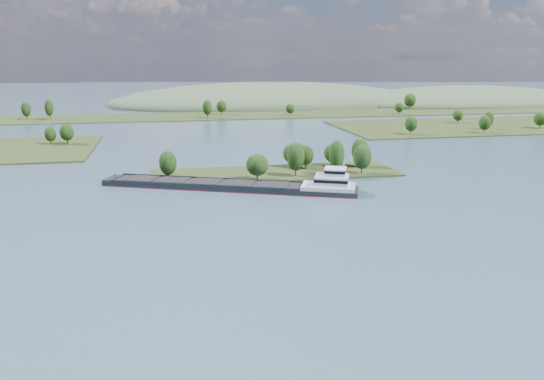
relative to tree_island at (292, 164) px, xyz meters
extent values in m
plane|color=#334359|center=(-6.39, -58.53, -4.09)|extent=(1800.00, 1800.00, 0.00)
cube|color=#263317|center=(-6.39, 1.47, -4.09)|extent=(100.00, 30.00, 1.20)
cylinder|color=black|center=(15.63, -9.88, -1.16)|extent=(0.50, 0.50, 4.66)
ellipsoid|color=black|center=(15.63, -9.88, 4.76)|extent=(6.18, 6.18, 11.98)
cylinder|color=black|center=(2.65, 11.16, -1.89)|extent=(0.50, 0.50, 3.21)
ellipsoid|color=black|center=(2.65, 11.16, 2.19)|extent=(7.67, 7.67, 8.25)
cylinder|color=black|center=(-0.19, -7.15, -1.32)|extent=(0.50, 0.50, 4.36)
ellipsoid|color=black|center=(-0.19, -7.15, 4.22)|extent=(7.09, 7.09, 11.20)
cylinder|color=black|center=(5.70, 6.41, -1.82)|extent=(0.50, 0.50, 3.34)
ellipsoid|color=black|center=(5.70, 6.41, 2.43)|extent=(5.63, 5.63, 8.59)
cylinder|color=black|center=(-16.19, -11.05, -1.83)|extent=(0.50, 0.50, 3.33)
ellipsoid|color=black|center=(-16.19, -11.05, 2.40)|extent=(8.50, 8.50, 8.56)
cylinder|color=black|center=(-49.41, -3.68, -1.66)|extent=(0.50, 0.50, 3.68)
ellipsoid|color=black|center=(-49.41, -3.68, 3.02)|extent=(6.68, 6.68, 9.45)
cylinder|color=black|center=(7.11, 4.90, -1.83)|extent=(0.50, 0.50, 3.33)
ellipsoid|color=black|center=(7.11, 4.90, 2.40)|extent=(6.52, 6.52, 8.56)
cylinder|color=black|center=(31.01, 5.17, -1.49)|extent=(0.50, 0.50, 4.01)
ellipsoid|color=black|center=(31.01, 5.17, 3.61)|extent=(7.33, 7.33, 10.31)
cylinder|color=black|center=(26.90, -8.32, -1.53)|extent=(0.50, 0.50, 3.92)
ellipsoid|color=black|center=(26.90, -8.32, 3.45)|extent=(7.37, 7.37, 10.08)
cylinder|color=black|center=(20.30, 9.41, -1.93)|extent=(0.50, 0.50, 3.13)
ellipsoid|color=black|center=(20.30, 9.41, 2.04)|extent=(7.60, 7.60, 8.04)
cylinder|color=black|center=(-101.58, 93.11, -1.53)|extent=(0.50, 0.50, 3.53)
ellipsoid|color=black|center=(-101.58, 93.11, 2.96)|extent=(7.37, 7.37, 9.08)
cylinder|color=black|center=(-109.99, 93.14, -1.74)|extent=(0.50, 0.50, 3.10)
ellipsoid|color=black|center=(-109.99, 93.14, 2.21)|extent=(5.99, 5.99, 7.98)
cylinder|color=black|center=(95.38, 90.15, -1.51)|extent=(0.50, 0.50, 3.57)
ellipsoid|color=black|center=(95.38, 90.15, 3.02)|extent=(7.41, 7.41, 9.17)
cylinder|color=black|center=(190.97, 99.73, -1.52)|extent=(0.50, 0.50, 3.55)
ellipsoid|color=black|center=(190.97, 99.73, 3.00)|extent=(8.52, 8.52, 9.13)
cylinder|color=black|center=(142.13, 86.50, -1.49)|extent=(0.50, 0.50, 3.61)
ellipsoid|color=black|center=(142.13, 86.50, 3.11)|extent=(7.45, 7.45, 9.29)
cylinder|color=black|center=(154.32, 101.13, -1.40)|extent=(0.50, 0.50, 3.79)
ellipsoid|color=black|center=(154.32, 101.13, 3.43)|extent=(6.06, 6.06, 9.76)
cylinder|color=black|center=(153.53, 136.68, -1.77)|extent=(0.50, 0.50, 3.04)
ellipsoid|color=black|center=(153.53, 136.68, 2.09)|extent=(7.12, 7.12, 7.81)
cube|color=#263317|center=(-6.39, 221.47, -4.09)|extent=(900.00, 60.00, 1.20)
cylinder|color=black|center=(-151.10, 220.99, -1.31)|extent=(0.50, 0.50, 4.36)
ellipsoid|color=black|center=(-151.10, 220.99, 4.23)|extent=(6.64, 6.64, 11.21)
cylinder|color=black|center=(139.06, 202.36, -1.95)|extent=(0.50, 0.50, 3.09)
ellipsoid|color=black|center=(139.06, 202.36, 1.97)|extent=(7.41, 7.41, 7.93)
cylinder|color=black|center=(-4.23, 227.45, -1.62)|extent=(0.50, 0.50, 3.74)
ellipsoid|color=black|center=(-4.23, 227.45, 3.14)|extent=(7.98, 7.98, 9.63)
cylinder|color=black|center=(164.51, 236.22, -1.17)|extent=(0.50, 0.50, 4.65)
ellipsoid|color=black|center=(164.51, 236.22, 4.74)|extent=(10.39, 10.39, 11.95)
cylinder|color=black|center=(-134.22, 217.96, -1.04)|extent=(0.50, 0.50, 4.91)
ellipsoid|color=black|center=(-134.22, 217.96, 5.20)|extent=(6.27, 6.27, 12.62)
cylinder|color=black|center=(49.01, 209.91, -1.98)|extent=(0.50, 0.50, 3.03)
ellipsoid|color=black|center=(49.01, 209.91, 1.88)|extent=(7.21, 7.21, 7.79)
cylinder|color=black|center=(-17.54, 204.27, -1.24)|extent=(0.50, 0.50, 4.51)
ellipsoid|color=black|center=(-17.54, 204.27, 4.50)|extent=(7.27, 7.27, 11.61)
ellipsoid|color=#3D5037|center=(253.61, 291.47, -4.09)|extent=(260.00, 140.00, 36.00)
ellipsoid|color=#3D5037|center=(53.61, 321.47, -4.09)|extent=(320.00, 160.00, 44.00)
cube|color=black|center=(-27.63, -20.38, -3.52)|extent=(88.34, 45.58, 2.50)
cube|color=maroon|center=(-27.63, -20.38, -4.04)|extent=(88.64, 45.88, 0.28)
cube|color=black|center=(-33.87, -11.73, -1.93)|extent=(65.24, 27.61, 0.91)
cube|color=black|center=(-38.17, -22.01, -1.93)|extent=(65.24, 27.61, 0.91)
cube|color=black|center=(-36.02, -16.87, -2.10)|extent=(66.91, 35.76, 0.34)
cube|color=black|center=(-59.11, -7.22, -1.76)|extent=(13.04, 12.55, 0.40)
cube|color=black|center=(-47.57, -12.05, -1.76)|extent=(13.04, 12.55, 0.40)
cube|color=black|center=(-36.02, -16.87, -1.76)|extent=(13.04, 12.55, 0.40)
cube|color=black|center=(-24.48, -21.70, -1.76)|extent=(13.04, 12.55, 0.40)
cube|color=black|center=(-12.93, -26.52, -1.76)|extent=(13.04, 12.55, 0.40)
cube|color=black|center=(-70.13, -2.62, -3.07)|extent=(7.10, 10.76, 2.27)
cylinder|color=black|center=(-69.08, -3.06, -1.48)|extent=(0.36, 0.36, 2.50)
cube|color=silver|center=(4.91, -33.97, -1.59)|extent=(21.00, 17.09, 1.36)
cube|color=silver|center=(5.96, -34.41, 0.68)|extent=(14.00, 12.78, 3.41)
cube|color=black|center=(5.96, -34.41, 1.14)|extent=(14.30, 13.08, 1.02)
cube|color=silver|center=(7.01, -34.85, 3.64)|extent=(8.93, 8.93, 2.50)
cube|color=black|center=(7.01, -34.85, 4.10)|extent=(9.23, 9.23, 0.91)
cube|color=silver|center=(7.01, -34.85, 5.01)|extent=(9.52, 9.52, 0.23)
cylinder|color=silver|center=(9.63, -35.95, 6.37)|extent=(0.30, 0.30, 2.96)
cylinder|color=black|center=(4.12, -29.95, 5.23)|extent=(0.74, 0.74, 1.36)
camera|label=1|loc=(-49.65, -205.19, 42.17)|focal=35.00mm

